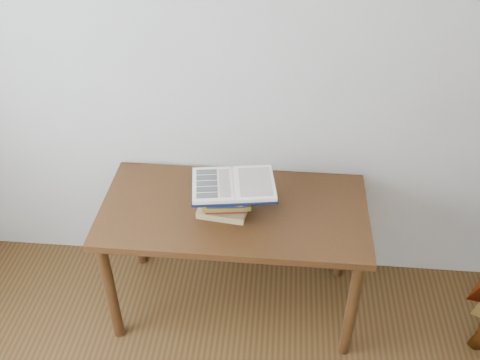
# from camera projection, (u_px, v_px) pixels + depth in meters

# --- Properties ---
(room_shell) EXTENTS (3.54, 3.54, 2.62)m
(room_shell) POSITION_uv_depth(u_px,v_px,m) (95.00, 304.00, 1.10)
(room_shell) COLOR beige
(room_shell) RESTS_ON ground
(desk) EXTENTS (1.36, 0.68, 0.73)m
(desk) POSITION_uv_depth(u_px,v_px,m) (234.00, 222.00, 2.78)
(desk) COLOR #442711
(desk) RESTS_ON ground
(book_stack) EXTENTS (0.27, 0.20, 0.18)m
(book_stack) POSITION_uv_depth(u_px,v_px,m) (224.00, 198.00, 2.64)
(book_stack) COLOR tan
(book_stack) RESTS_ON desk
(open_book) EXTENTS (0.44, 0.34, 0.03)m
(open_book) POSITION_uv_depth(u_px,v_px,m) (234.00, 185.00, 2.56)
(open_book) COLOR black
(open_book) RESTS_ON book_stack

